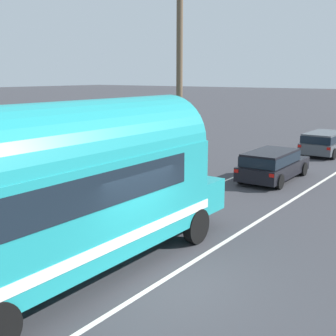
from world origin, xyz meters
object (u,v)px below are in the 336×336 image
object	(u,v)px
painted_bus	(48,188)
utility_pole	(179,82)
car_lead	(272,163)
car_second	(325,141)

from	to	relation	value
painted_bus	utility_pole	bearing A→B (deg)	105.18
painted_bus	car_lead	distance (m)	12.68
utility_pole	painted_bus	size ratio (longest dim) A/B	0.78
painted_bus	car_lead	world-z (taller)	painted_bus
utility_pole	car_second	distance (m)	13.14
utility_pole	car_lead	distance (m)	6.07
utility_pole	car_second	bearing A→B (deg)	80.87
utility_pole	painted_bus	xyz separation A→B (m)	(2.23, -8.20, -2.12)
car_lead	car_second	world-z (taller)	same
car_second	painted_bus	bearing A→B (deg)	-89.39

